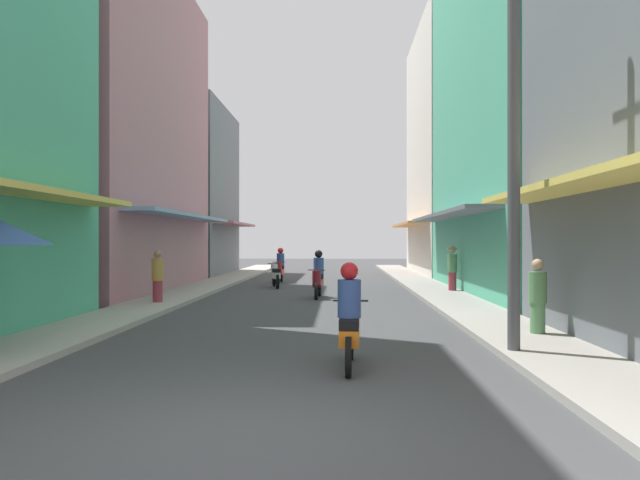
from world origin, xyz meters
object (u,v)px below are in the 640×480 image
Objects in this scene: motorbike_red at (280,267)px; pedestrian_foreground at (452,266)px; motorbike_orange at (350,321)px; motorbike_white at (275,275)px; motorbike_maroon at (318,277)px; utility_pole at (514,117)px; pedestrian_crossing at (158,278)px; pedestrian_midway at (538,299)px.

pedestrian_foreground is (6.69, -5.32, 0.27)m from motorbike_red.
motorbike_orange is 1.02× the size of motorbike_white.
utility_pole is at bearing -70.63° from motorbike_maroon.
pedestrian_foreground is (6.62, -2.69, 0.47)m from motorbike_white.
pedestrian_foreground is at bearing 20.55° from motorbike_maroon.
pedestrian_crossing is at bearing 137.46° from utility_pole.
utility_pole is at bearing 19.40° from motorbike_orange.
motorbike_orange is at bearing -106.71° from pedestrian_foreground.
motorbike_maroon is at bearing 94.54° from motorbike_orange.
pedestrian_foreground reaches higher than motorbike_white.
motorbike_white is 0.23× the size of utility_pole.
pedestrian_midway is 3.75m from utility_pole.
pedestrian_crossing is 0.93× the size of pedestrian_foreground.
motorbike_orange is 1.05× the size of pedestrian_foreground.
motorbike_red is 10.10m from pedestrian_crossing.
motorbike_maroon is 11.17m from utility_pole.
pedestrian_midway is (3.64, 2.76, 0.06)m from motorbike_orange.
motorbike_orange reaches higher than pedestrian_midway.
pedestrian_crossing reaches higher than motorbike_orange.
pedestrian_crossing is at bearing -154.35° from pedestrian_foreground.
utility_pole is at bearing -42.54° from pedestrian_crossing.
motorbike_orange is 1.00× the size of motorbike_red.
pedestrian_foreground is at bearing -38.46° from motorbike_red.
motorbike_orange is 13.38m from pedestrian_foreground.
pedestrian_foreground reaches higher than motorbike_maroon.
motorbike_orange is at bearing -79.87° from motorbike_white.
motorbike_maroon is at bearing 30.54° from pedestrian_crossing.
motorbike_maroon is 1.12× the size of pedestrian_crossing.
motorbike_red reaches higher than motorbike_white.
pedestrian_midway is at bearing -91.20° from pedestrian_foreground.
pedestrian_foreground is 10.06m from pedestrian_midway.
motorbike_maroon is 9.43m from pedestrian_midway.
motorbike_orange is 4.27m from utility_pole.
motorbike_maroon reaches higher than pedestrian_midway.
motorbike_orange is 15.75m from motorbike_white.
motorbike_red is at bearing 141.54° from pedestrian_foreground.
motorbike_white is 1.10× the size of pedestrian_crossing.
pedestrian_crossing is at bearing 148.24° from pedestrian_midway.
motorbike_red is at bearing 75.26° from pedestrian_crossing.
pedestrian_midway is 0.20× the size of utility_pole.
motorbike_orange is 11.08m from motorbike_maroon.
motorbike_maroon is 1.02× the size of motorbike_white.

